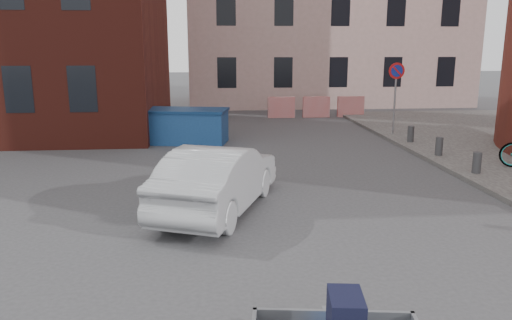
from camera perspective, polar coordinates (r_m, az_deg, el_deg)
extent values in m
plane|color=#38383A|center=(9.32, 0.50, -8.17)|extent=(120.00, 120.00, 0.00)
cylinder|color=gray|center=(19.50, 15.58, 6.71)|extent=(0.07, 0.07, 2.60)
cylinder|color=red|center=(19.41, 15.79, 9.78)|extent=(0.60, 0.03, 0.60)
cylinder|color=navy|center=(19.39, 15.81, 9.78)|extent=(0.44, 0.03, 0.44)
cylinder|color=#3A3A3D|center=(14.18, 23.93, -0.27)|extent=(0.22, 0.22, 0.55)
cylinder|color=#3A3A3D|center=(16.09, 20.19, 1.49)|extent=(0.22, 0.22, 0.55)
cylinder|color=#3A3A3D|center=(18.07, 17.26, 2.87)|extent=(0.22, 0.22, 0.55)
cube|color=red|center=(24.06, 2.93, 6.03)|extent=(1.30, 0.18, 1.00)
cube|color=red|center=(24.36, 6.91, 6.03)|extent=(1.30, 0.18, 1.00)
cube|color=red|center=(24.77, 10.78, 6.01)|extent=(1.30, 0.18, 1.00)
cube|color=navy|center=(17.84, -7.97, 3.72)|extent=(3.01, 1.93, 1.11)
cube|color=navy|center=(17.75, -8.03, 5.64)|extent=(3.12, 2.04, 0.09)
imported|color=#9DA0A4|center=(10.33, -4.33, -2.07)|extent=(2.85, 4.42, 1.38)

